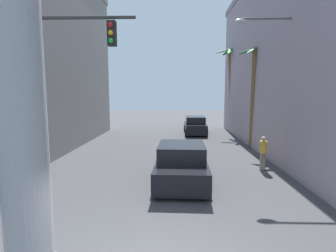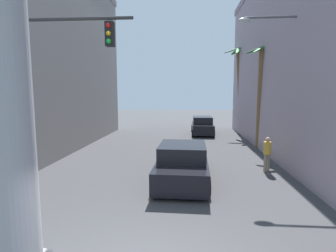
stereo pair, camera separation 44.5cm
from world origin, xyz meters
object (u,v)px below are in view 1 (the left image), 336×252
traffic_light_mast (29,76)px  palm_tree_near_right (333,62)px  street_lamp (283,78)px  car_lead (181,163)px  car_far (195,126)px  pedestrian_mid_right (263,151)px  palm_tree_far_right (231,82)px  palm_tree_mid_right (255,88)px

traffic_light_mast → palm_tree_near_right: (10.00, 1.94, 0.60)m
street_lamp → car_lead: 5.92m
car_far → pedestrian_mid_right: 11.37m
traffic_light_mast → pedestrian_mid_right: 9.99m
traffic_light_mast → car_far: (6.10, 15.39, -3.37)m
car_lead → car_far: 12.54m
car_far → pedestrian_mid_right: size_ratio=2.63×
palm_tree_far_right → palm_tree_mid_right: palm_tree_far_right is taller
street_lamp → traffic_light_mast: street_lamp is taller
pedestrian_mid_right → car_far: bearing=101.9°
palm_tree_mid_right → pedestrian_mid_right: (-1.01, -5.09, -3.00)m
street_lamp → car_lead: street_lamp is taller
car_lead → traffic_light_mast: bearing=-147.7°
pedestrian_mid_right → palm_tree_mid_right: bearing=78.8°
street_lamp → car_far: street_lamp is taller
palm_tree_far_right → palm_tree_near_right: bearing=-88.1°
car_far → palm_tree_mid_right: 7.61m
palm_tree_far_right → pedestrian_mid_right: palm_tree_far_right is taller
car_lead → palm_tree_near_right: palm_tree_near_right is taller
car_lead → pedestrian_mid_right: size_ratio=3.23×
traffic_light_mast → street_lamp: bearing=24.7°
palm_tree_mid_right → car_lead: bearing=-126.9°
pedestrian_mid_right → palm_tree_far_right: bearing=85.2°
palm_tree_near_right → palm_tree_mid_right: palm_tree_near_right is taller
traffic_light_mast → car_far: size_ratio=1.38×
street_lamp → palm_tree_near_right: (0.81, -2.28, 0.44)m
street_lamp → car_lead: size_ratio=1.34×
car_far → palm_tree_mid_right: palm_tree_mid_right is taller
street_lamp → palm_tree_far_right: palm_tree_far_right is taller
traffic_light_mast → palm_tree_near_right: bearing=11.0°
street_lamp → palm_tree_mid_right: street_lamp is taller
street_lamp → traffic_light_mast: bearing=-155.3°
pedestrian_mid_right → palm_tree_near_right: bearing=-56.5°
street_lamp → pedestrian_mid_right: size_ratio=4.32×
street_lamp → car_far: 12.11m
traffic_light_mast → car_far: 16.89m
car_far → pedestrian_mid_right: (2.35, -11.12, 0.21)m
car_lead → palm_tree_mid_right: palm_tree_mid_right is taller
palm_tree_near_right → palm_tree_far_right: bearing=91.9°
car_lead → palm_tree_far_right: 15.26m
traffic_light_mast → car_lead: (4.63, 2.93, -3.40)m
car_far → pedestrian_mid_right: bearing=-78.1°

